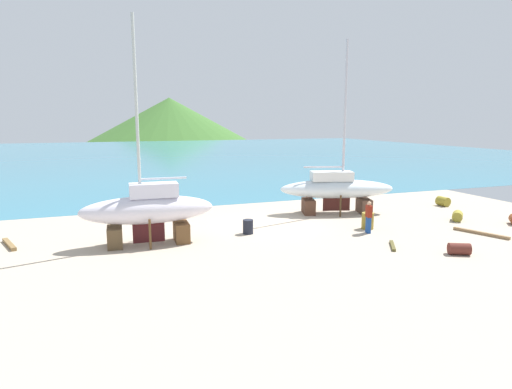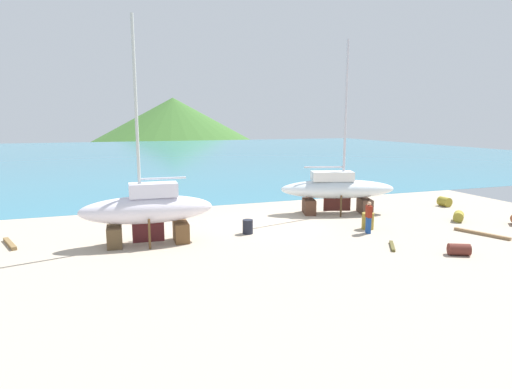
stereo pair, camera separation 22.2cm
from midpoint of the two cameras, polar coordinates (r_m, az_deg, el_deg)
The scene contains 14 objects.
ground_plane at distance 22.71m, azimuth 4.76°, elevation -5.82°, with size 39.49×39.49×0.00m, color #B3A28C.
sea_water at distance 81.21m, azimuth -13.21°, elevation 5.19°, with size 141.46×101.39×0.01m, color teal.
headland_hill at distance 211.69m, azimuth -10.74°, elevation 7.93°, with size 123.24×123.24×33.24m, color #3B692B.
sailboat_small_center at distance 28.92m, azimuth 10.84°, elevation 0.74°, with size 7.71×4.09×11.06m.
sailboat_large_starboard at distance 21.97m, azimuth -13.75°, elevation -1.92°, with size 6.52×2.04×10.91m.
worker at distance 24.31m, azimuth 14.86°, elevation -2.87°, with size 0.34×0.49×1.75m.
barrel_rust_mid at distance 25.34m, azimuth 14.75°, elevation -3.39°, with size 0.67×0.67×0.92m, color olive.
barrel_blue_faded at distance 29.20m, azimuth 25.30°, elevation -2.63°, with size 0.60×0.60×0.94m, color olive.
barrel_rust_near at distance 23.54m, azimuth -0.82°, elevation -4.26°, with size 0.57×0.57×0.77m, color #1F222D.
barrel_tipped_left at distance 21.99m, azimuth 25.43°, elevation -6.55°, with size 0.54×0.54×0.93m, color #5B2820.
barrel_tipped_center at distance 33.83m, azimuth 23.74°, elevation -0.87°, with size 0.67×0.67×0.83m, color olive.
timber_plank_far at distance 24.58m, azimuth -29.44°, elevation -5.66°, with size 2.25×0.23×0.17m, color olive.
timber_long_fore at distance 26.32m, azimuth 27.76°, elevation -4.58°, with size 2.91×0.19×0.16m, color #8D6C49.
timber_plank_near at distance 22.18m, azimuth 17.77°, elevation -6.48°, with size 1.62×0.17×0.12m, color brown.
Camera 2 is at (-8.99, -23.34, 6.08)m, focal length 30.39 mm.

